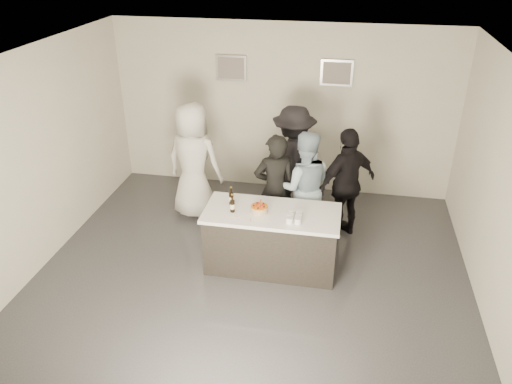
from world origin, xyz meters
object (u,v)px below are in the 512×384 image
beer_bottle_b (232,203)px  person_main_blue (304,187)px  person_main_black (275,189)px  beer_bottle_a (231,196)px  person_guest_right (347,184)px  person_guest_left (194,161)px  bar_counter (272,239)px  person_guest_back (293,162)px  cake (259,210)px

beer_bottle_b → person_main_blue: bearing=47.3°
beer_bottle_b → person_main_blue: (0.88, 0.95, -0.15)m
person_main_black → beer_bottle_a: bearing=31.5°
beer_bottle_a → person_guest_right: size_ratio=0.15×
beer_bottle_b → person_main_blue: 1.30m
beer_bottle_b → person_main_blue: person_main_blue is taller
person_guest_left → person_guest_right: person_guest_left is taller
bar_counter → person_main_blue: bearing=67.8°
bar_counter → beer_bottle_b: bearing=-169.4°
person_main_blue → person_guest_back: person_guest_back is taller
person_main_blue → beer_bottle_b: bearing=38.4°
bar_counter → beer_bottle_b: (-0.53, -0.10, 0.58)m
person_main_blue → person_guest_left: size_ratio=0.91×
cake → person_guest_left: bearing=135.7°
person_main_black → person_main_blue: size_ratio=0.99×
bar_counter → person_guest_right: size_ratio=1.05×
person_guest_back → person_main_black: bearing=80.5°
cake → person_main_blue: (0.52, 0.89, -0.05)m
person_guest_left → person_guest_right: bearing=-172.7°
beer_bottle_a → person_guest_left: size_ratio=0.13×
beer_bottle_a → person_guest_right: person_guest_right is taller
beer_bottle_b → person_guest_left: bearing=125.5°
person_main_blue → person_guest_left: (-1.84, 0.40, 0.09)m
beer_bottle_a → person_guest_back: person_guest_back is taller
person_main_black → person_guest_right: (1.05, 0.36, 0.01)m
bar_counter → beer_bottle_a: beer_bottle_a is taller
cake → beer_bottle_b: beer_bottle_b is taller
bar_counter → person_guest_back: (0.10, 1.60, 0.49)m
person_guest_back → person_guest_left: bearing=13.5°
person_guest_right → person_main_blue: bearing=-21.2°
beer_bottle_b → person_main_black: person_main_black is taller
person_guest_left → person_guest_back: 1.62m
bar_counter → beer_bottle_b: size_ratio=7.15×
beer_bottle_b → person_guest_right: person_guest_right is taller
beer_bottle_a → person_main_black: size_ratio=0.15×
cake → beer_bottle_b: size_ratio=0.90×
cake → person_guest_left: 1.85m
cake → person_guest_right: bearing=44.1°
person_guest_right → person_guest_left: bearing=-44.7°
beer_bottle_a → beer_bottle_b: size_ratio=1.00×
bar_counter → person_main_black: bearing=95.5°
person_guest_right → person_guest_back: size_ratio=0.94×
person_guest_left → person_guest_back: bearing=-156.4°
person_main_black → person_guest_back: size_ratio=0.92×
cake → person_main_black: size_ratio=0.13×
cake → beer_bottle_b: (-0.36, -0.06, 0.09)m
beer_bottle_b → person_guest_left: (-0.96, 1.35, -0.06)m
person_guest_left → person_guest_back: person_guest_left is taller
bar_counter → person_guest_right: 1.52m
bar_counter → person_main_black: 0.83m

